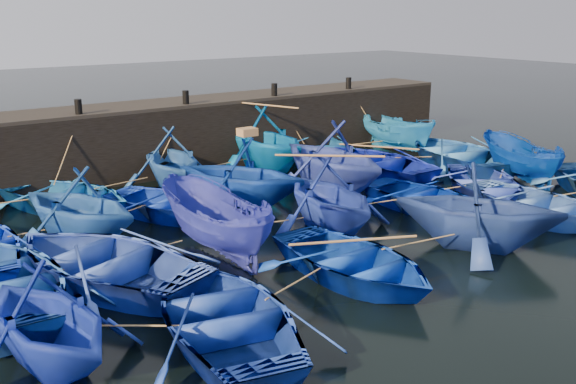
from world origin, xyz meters
TOP-DOWN VIEW (x-y plane):
  - ground at (0.00, 0.00)m, footprint 120.00×120.00m
  - quay_wall at (0.00, 10.50)m, footprint 26.00×2.50m
  - quay_top at (0.00, 10.50)m, footprint 26.00×2.50m
  - bollard_1 at (-4.00, 9.60)m, footprint 0.24×0.24m
  - bollard_2 at (0.00, 9.60)m, footprint 0.24×0.24m
  - bollard_3 at (4.00, 9.60)m, footprint 0.24×0.24m
  - bollard_4 at (8.00, 9.60)m, footprint 0.24×0.24m
  - boat_1 at (-5.30, 7.53)m, footprint 5.15×5.73m
  - boat_2 at (-1.56, 7.86)m, footprint 4.52×4.91m
  - boat_3 at (2.62, 8.23)m, footprint 4.26×4.89m
  - boat_4 at (5.22, 7.97)m, footprint 5.42×6.22m
  - boat_5 at (9.22, 7.67)m, footprint 1.66×4.20m
  - boat_7 at (-5.92, 4.46)m, footprint 4.76×5.07m
  - boat_8 at (-2.95, 4.95)m, footprint 4.83×5.37m
  - boat_9 at (-0.88, 4.51)m, footprint 5.39×5.62m
  - boat_10 at (2.60, 4.26)m, footprint 4.20×4.86m
  - boat_11 at (5.55, 5.06)m, footprint 3.77×5.18m
  - boat_12 at (8.94, 4.15)m, footprint 5.43×6.56m
  - boat_13 at (-8.50, 1.76)m, footprint 4.01×5.44m
  - boat_14 at (-6.36, 1.53)m, footprint 5.56×6.45m
  - boat_15 at (-3.45, 1.65)m, footprint 1.68×4.41m
  - boat_16 at (0.03, 1.32)m, footprint 4.08×4.54m
  - boat_17 at (3.61, 0.99)m, footprint 3.45×4.54m
  - boat_18 at (6.23, 0.83)m, footprint 5.41×5.70m
  - boat_19 at (9.11, 1.49)m, footprint 2.75×4.32m
  - boat_20 at (-8.47, -1.41)m, footprint 3.71×4.13m
  - boat_21 at (-5.48, -2.30)m, footprint 4.56×5.59m
  - boat_22 at (-1.72, -1.67)m, footprint 3.40×4.66m
  - boat_23 at (2.29, -1.98)m, footprint 5.42×5.58m
  - boat_24 at (5.64, -1.52)m, footprint 3.65×4.92m
  - wooden_crate at (-0.58, 4.51)m, footprint 0.54×0.42m
  - mooring_ropes at (0.43, 4.96)m, footprint 18.39×11.84m
  - loose_oars at (1.62, 3.24)m, footprint 9.53×11.99m

SIDE VIEW (x-z plane):
  - ground at x=0.00m, z-range 0.00..0.00m
  - boat_17 at x=3.61m, z-range 0.00..0.89m
  - boat_8 at x=-2.95m, z-range 0.00..0.92m
  - boat_22 at x=-1.72m, z-range 0.00..0.94m
  - boat_18 at x=6.23m, z-range 0.00..0.96m
  - boat_1 at x=-5.30m, z-range 0.00..0.98m
  - boat_24 at x=5.64m, z-range 0.00..0.98m
  - boat_21 at x=-5.48m, z-range 0.00..1.02m
  - boat_11 at x=5.55m, z-range 0.00..1.06m
  - boat_4 at x=5.22m, z-range 0.00..1.08m
  - boat_13 at x=-8.50m, z-range 0.00..1.09m
  - boat_14 at x=-6.36m, z-range 0.00..1.12m
  - boat_12 at x=8.94m, z-range 0.00..1.18m
  - boat_19 at x=9.11m, z-range 0.00..1.56m
  - boat_5 at x=9.22m, z-range 0.00..1.61m
  - boat_15 at x=-3.45m, z-range 0.00..1.70m
  - mooring_ropes at x=0.43m, z-range -0.18..1.92m
  - boat_20 at x=-8.47m, z-range 0.00..1.94m
  - boat_16 at x=0.03m, z-range 0.00..2.13m
  - boat_7 at x=-5.92m, z-range 0.00..2.14m
  - boat_2 at x=-1.56m, z-range 0.00..2.16m
  - boat_23 at x=2.29m, z-range 0.00..2.24m
  - boat_9 at x=-0.88m, z-range 0.00..2.28m
  - boat_3 at x=2.62m, z-range 0.00..2.49m
  - quay_wall at x=0.00m, z-range 0.00..2.50m
  - boat_10 at x=2.60m, z-range 0.00..2.54m
  - loose_oars at x=1.62m, z-range 0.88..2.49m
  - wooden_crate at x=-0.58m, z-range 2.28..2.52m
  - quay_top at x=0.00m, z-range 2.50..2.62m
  - bollard_1 at x=-4.00m, z-range 2.62..3.12m
  - bollard_2 at x=0.00m, z-range 2.62..3.12m
  - bollard_3 at x=4.00m, z-range 2.62..3.12m
  - bollard_4 at x=8.00m, z-range 2.62..3.12m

